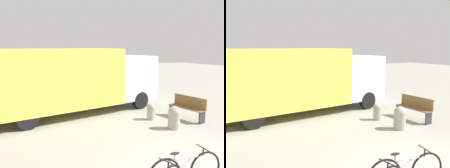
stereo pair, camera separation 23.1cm
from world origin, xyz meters
The scene contains 4 objects.
delivery_truck centered at (-0.55, 6.60, 1.57)m, with size 7.88×2.80×2.86m.
park_bench centered at (3.07, 3.41, 0.51)m, with size 0.50×1.61×0.94m.
bollard_near_bench centered at (1.69, 2.79, 0.44)m, with size 0.45×0.45×0.84m.
bollard_far_bench centered at (1.70, 4.11, 0.37)m, with size 0.34×0.34×0.69m.
Camera 1 is at (-4.72, -3.55, 2.96)m, focal length 40.00 mm.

